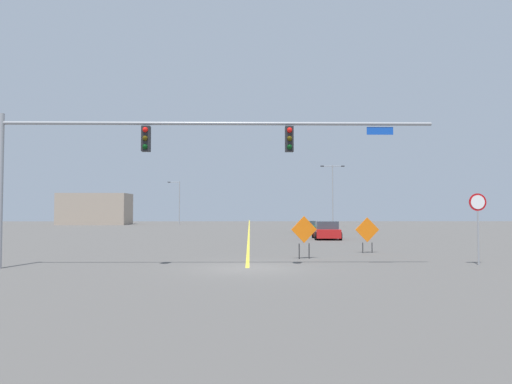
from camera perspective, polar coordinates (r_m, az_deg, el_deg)
ground at (r=19.07m, az=-1.07°, el=-9.39°), size 154.97×154.97×0.00m
road_centre_stripe at (r=62.02m, az=-0.86°, el=-4.43°), size 0.16×86.09×0.01m
traffic_signal_assembly at (r=19.45m, az=-11.89°, el=5.45°), size 17.84×0.44×6.34m
stop_sign at (r=22.20m, az=25.77°, el=-2.54°), size 0.76×0.07×3.10m
street_lamp_mid_right at (r=77.28m, az=-9.59°, el=-1.01°), size 2.04×0.24×7.13m
street_lamp_far_right at (r=62.94m, az=9.46°, el=0.14°), size 3.23×0.24×8.44m
construction_sign_right_lane at (r=22.66m, az=5.97°, el=-4.89°), size 1.29×0.35×2.08m
construction_sign_median_near at (r=26.32m, az=13.60°, el=-4.71°), size 1.37×0.21×1.97m
car_green_mid at (r=49.23m, az=6.36°, el=-4.28°), size 2.04×4.57×1.24m
car_red_passing at (r=38.10m, az=8.70°, el=-4.76°), size 2.32×4.08×1.46m
roadside_building_west at (r=79.51m, az=-19.28°, el=-2.00°), size 10.88×5.74×5.05m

